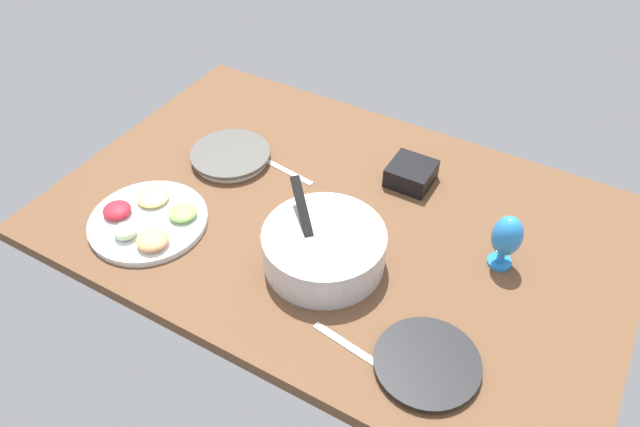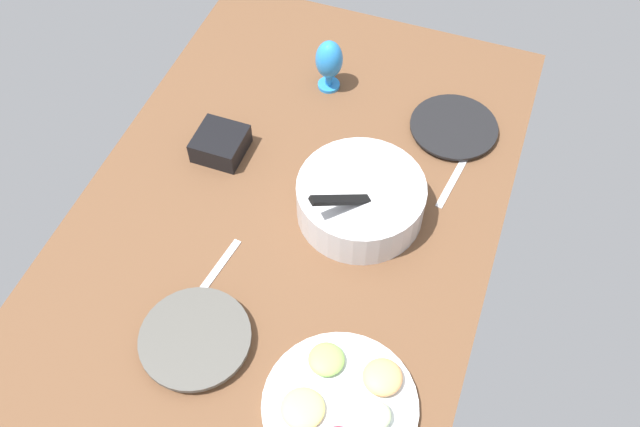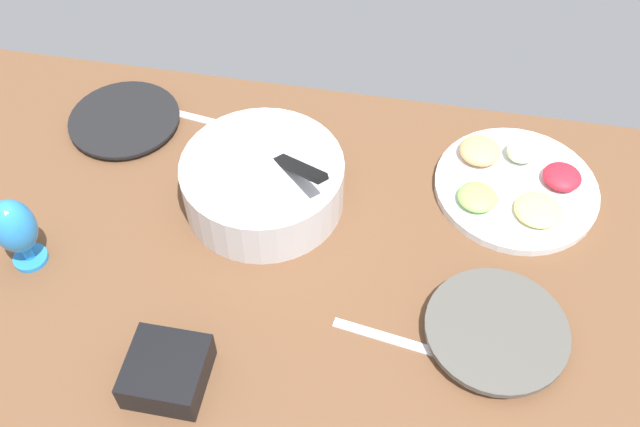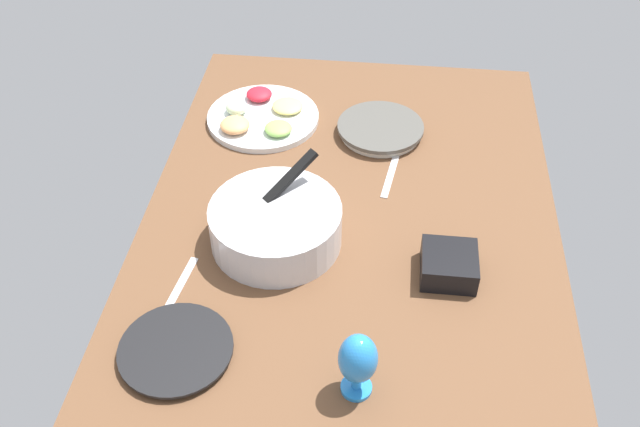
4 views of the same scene
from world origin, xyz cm
name	(u,v)px [view 1 (image 1 of 4)]	position (x,y,z in cm)	size (l,w,h in cm)	color
ground_plane	(337,221)	(0.00, 0.00, -2.00)	(160.00, 104.00, 4.00)	brown
dinner_plate_left	(427,363)	(-40.61, 32.84, 1.00)	(24.11, 24.11, 1.92)	#4C4C51
dinner_plate_right	(231,156)	(41.05, -5.82, 1.62)	(24.79, 24.79, 3.11)	silver
mixing_bowl	(324,247)	(-5.35, 17.14, 5.66)	(31.65, 31.65, 18.35)	silver
fruit_platter	(148,220)	(43.77, 29.19, 1.65)	(32.84, 32.84, 5.46)	silver
hurricane_glass_blue	(507,238)	(-45.20, -5.19, 9.53)	(7.77, 7.77, 16.11)	#2782D7
square_bowl_black	(411,173)	(-11.86, -24.00, 3.47)	(12.74, 12.74, 6.23)	black
fork_by_left_plate	(346,344)	(-22.35, 36.84, 0.30)	(18.00, 1.80, 0.60)	silver
fork_by_right_plate	(289,172)	(22.04, -9.44, 0.30)	(18.00, 1.80, 0.60)	silver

